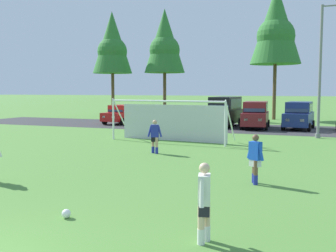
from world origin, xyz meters
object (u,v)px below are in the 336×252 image
at_px(player_defender_far, 255,159).
at_px(parked_car_slot_left, 146,116).
at_px(soccer_ball, 66,214).
at_px(parked_car_slot_center_left, 176,116).
at_px(soccer_goal, 171,120).
at_px(player_winger_left, 155,137).
at_px(parked_car_slot_center, 225,111).
at_px(parked_car_slot_center_right, 255,115).
at_px(parked_car_slot_far_left, 121,114).
at_px(player_midfield_center, 204,203).
at_px(parked_car_slot_right, 299,115).
at_px(street_lamp, 323,70).

relative_size(player_defender_far, parked_car_slot_left, 0.39).
bearing_deg(soccer_ball, parked_car_slot_center_left, 103.65).
bearing_deg(soccer_goal, parked_car_slot_center_left, 108.13).
distance_m(soccer_goal, player_winger_left, 4.78).
xyz_separation_m(soccer_goal, player_defender_far, (6.46, -9.26, -0.47)).
bearing_deg(parked_car_slot_center, soccer_goal, -94.52).
bearing_deg(parked_car_slot_center_right, parked_car_slot_far_left, 179.47).
xyz_separation_m(soccer_ball, parked_car_slot_left, (-8.48, 23.34, 0.77)).
distance_m(player_midfield_center, parked_car_slot_left, 26.48).
relative_size(soccer_goal, parked_car_slot_center, 1.55).
xyz_separation_m(player_winger_left, parked_car_slot_center_right, (2.63, 14.55, 0.29)).
relative_size(player_midfield_center, player_winger_left, 1.00).
relative_size(player_winger_left, parked_car_slot_center_left, 0.39).
xyz_separation_m(soccer_ball, soccer_goal, (-2.76, 14.45, 1.18)).
relative_size(soccer_goal, parked_car_slot_right, 1.60).
bearing_deg(parked_car_slot_center, parked_car_slot_center_left, -154.19).
height_order(parked_car_slot_far_left, parked_car_slot_center_left, same).
bearing_deg(parked_car_slot_center_right, player_winger_left, -100.23).
relative_size(parked_car_slot_far_left, parked_car_slot_right, 0.90).
height_order(soccer_ball, parked_car_slot_far_left, parked_car_slot_far_left).
bearing_deg(parked_car_slot_center, parked_car_slot_right, -1.99).
xyz_separation_m(parked_car_slot_far_left, parked_car_slot_center_left, (5.84, -1.09, 0.00)).
bearing_deg(soccer_ball, parked_car_slot_right, 80.73).
xyz_separation_m(player_winger_left, parked_car_slot_left, (-6.63, 13.55, 0.05)).
bearing_deg(soccer_goal, soccer_ball, -79.19).
height_order(player_defender_far, parked_car_slot_center, parked_car_slot_center).
xyz_separation_m(soccer_goal, parked_car_slot_left, (-5.72, 8.89, -0.42)).
bearing_deg(parked_car_slot_left, player_midfield_center, -63.07).
relative_size(soccer_ball, parked_car_slot_left, 0.05).
relative_size(parked_car_slot_center_right, street_lamp, 0.56).
height_order(player_midfield_center, parked_car_slot_far_left, parked_car_slot_far_left).
bearing_deg(parked_car_slot_left, soccer_ball, -70.04).
distance_m(player_winger_left, parked_car_slot_left, 15.09).
distance_m(player_midfield_center, parked_car_slot_center_right, 24.76).
bearing_deg(player_midfield_center, street_lamp, 83.62).
relative_size(parked_car_slot_far_left, parked_car_slot_center_right, 0.90).
bearing_deg(parked_car_slot_center_right, soccer_goal, -109.69).
distance_m(soccer_ball, parked_car_slot_far_left, 27.04).
bearing_deg(player_winger_left, parked_car_slot_center_left, 105.74).
distance_m(player_midfield_center, parked_car_slot_center, 26.03).
xyz_separation_m(parked_car_slot_center_left, parked_car_slot_center_right, (6.45, 0.98, 0.24)).
xyz_separation_m(parked_car_slot_far_left, parked_car_slot_right, (15.59, 0.52, 0.24)).
bearing_deg(player_midfield_center, player_defender_far, 88.14).
bearing_deg(player_winger_left, street_lamp, 51.52).
xyz_separation_m(player_defender_far, parked_car_slot_right, (0.38, 19.78, 0.29)).
xyz_separation_m(soccer_ball, parked_car_slot_right, (4.08, 24.97, 1.00)).
distance_m(player_defender_far, parked_car_slot_right, 19.78).
bearing_deg(player_defender_far, parked_car_slot_right, 88.90).
bearing_deg(player_winger_left, soccer_ball, -79.30).
height_order(player_midfield_center, parked_car_slot_center, parked_car_slot_center).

